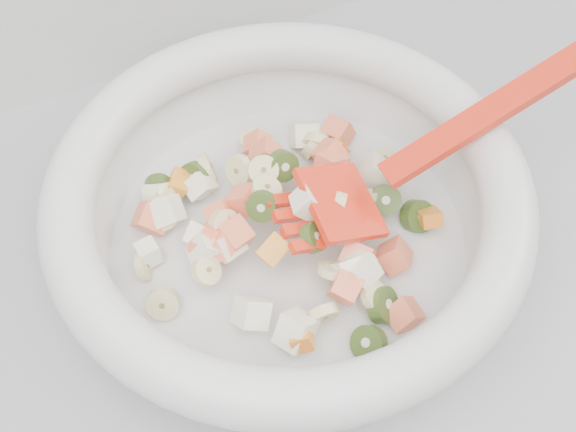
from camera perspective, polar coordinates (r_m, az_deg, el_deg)
name	(u,v)px	position (r m, az deg, el deg)	size (l,w,h in m)	color
counter	(394,406)	(1.02, 8.36, -14.65)	(2.00, 0.60, 0.90)	gray
mixing_bowl	(289,209)	(0.54, 0.04, 0.54)	(0.46, 0.36, 0.15)	silver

